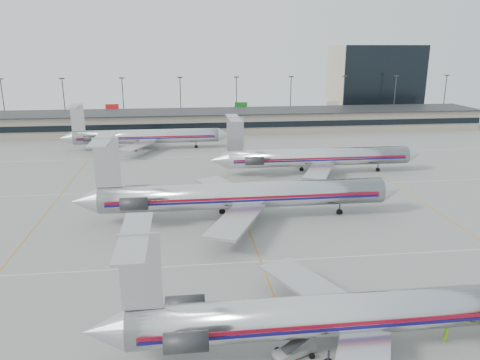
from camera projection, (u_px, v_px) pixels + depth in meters
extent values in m
plane|color=gray|center=(278.00, 306.00, 46.13)|extent=(260.00, 260.00, 0.00)
cube|color=silver|center=(261.00, 261.00, 55.67)|extent=(160.00, 0.15, 0.02)
cube|color=gray|center=(212.00, 122.00, 138.77)|extent=(160.00, 16.00, 6.00)
cube|color=black|center=(214.00, 126.00, 130.99)|extent=(160.00, 0.20, 1.60)
cube|color=#2D2D30|center=(212.00, 111.00, 137.91)|extent=(162.00, 17.00, 0.30)
cylinder|color=#38383D|center=(4.00, 104.00, 143.40)|extent=(0.30, 0.30, 15.00)
cube|color=#2D2D30|center=(0.00, 79.00, 141.30)|extent=(1.60, 0.40, 0.35)
cylinder|color=#38383D|center=(64.00, 103.00, 145.54)|extent=(0.30, 0.30, 15.00)
cube|color=#2D2D30|center=(62.00, 78.00, 143.44)|extent=(1.60, 0.40, 0.35)
cylinder|color=#38383D|center=(123.00, 102.00, 147.67)|extent=(0.30, 0.30, 15.00)
cube|color=#2D2D30|center=(122.00, 78.00, 145.57)|extent=(1.60, 0.40, 0.35)
cylinder|color=#38383D|center=(181.00, 102.00, 149.81)|extent=(0.30, 0.30, 15.00)
cube|color=#2D2D30|center=(180.00, 77.00, 147.70)|extent=(1.60, 0.40, 0.35)
cylinder|color=#38383D|center=(236.00, 101.00, 151.94)|extent=(0.30, 0.30, 15.00)
cube|color=#2D2D30|center=(236.00, 77.00, 149.84)|extent=(1.60, 0.40, 0.35)
cylinder|color=#38383D|center=(291.00, 100.00, 154.07)|extent=(0.30, 0.30, 15.00)
cube|color=#2D2D30|center=(291.00, 77.00, 151.97)|extent=(1.60, 0.40, 0.35)
cylinder|color=#38383D|center=(343.00, 99.00, 156.21)|extent=(0.30, 0.30, 15.00)
cube|color=#2D2D30|center=(345.00, 76.00, 154.11)|extent=(1.60, 0.40, 0.35)
cylinder|color=#38383D|center=(394.00, 99.00, 158.34)|extent=(0.30, 0.30, 15.00)
cube|color=#2D2D30|center=(397.00, 76.00, 156.24)|extent=(1.60, 0.40, 0.35)
cylinder|color=#38383D|center=(444.00, 98.00, 160.48)|extent=(0.30, 0.30, 15.00)
cube|color=#2D2D30|center=(447.00, 75.00, 158.38)|extent=(1.60, 0.40, 0.35)
cube|color=tan|center=(374.00, 80.00, 172.10)|extent=(30.00, 20.00, 25.00)
cylinder|color=silver|center=(354.00, 313.00, 38.98)|extent=(37.31, 3.45, 3.45)
cone|color=silver|center=(104.00, 331.00, 36.57)|extent=(3.36, 3.45, 3.45)
cube|color=maroon|center=(362.00, 324.00, 37.29)|extent=(35.45, 0.05, 0.33)
cube|color=#120C58|center=(362.00, 328.00, 37.39)|extent=(35.45, 0.05, 0.26)
cube|color=silver|center=(311.00, 286.00, 45.24)|extent=(8.68, 12.65, 0.30)
cube|color=silver|center=(140.00, 272.00, 35.58)|extent=(3.17, 0.23, 6.34)
cube|color=silver|center=(134.00, 236.00, 34.72)|extent=(2.24, 9.79, 0.17)
cylinder|color=#2D2D30|center=(185.00, 305.00, 39.78)|extent=(3.36, 1.59, 1.59)
cylinder|color=#2D2D30|center=(186.00, 342.00, 34.71)|extent=(3.36, 1.59, 1.59)
cylinder|color=#2D2D30|center=(328.00, 359.00, 37.20)|extent=(0.19, 0.19, 1.54)
cylinder|color=#2D2D30|center=(313.00, 326.00, 41.47)|extent=(0.19, 0.19, 1.54)
cylinder|color=silver|center=(245.00, 195.00, 68.57)|extent=(41.74, 3.86, 3.86)
cone|color=silver|center=(391.00, 190.00, 71.24)|extent=(3.34, 3.86, 3.86)
cone|color=silver|center=(85.00, 201.00, 65.87)|extent=(3.76, 3.86, 3.86)
cube|color=maroon|center=(246.00, 198.00, 66.67)|extent=(39.65, 0.05, 0.37)
cube|color=#120C58|center=(246.00, 201.00, 66.79)|extent=(39.65, 0.05, 0.29)
cube|color=silver|center=(226.00, 188.00, 75.57)|extent=(9.70, 14.15, 0.33)
cube|color=silver|center=(236.00, 220.00, 61.64)|extent=(9.70, 14.15, 0.33)
cube|color=silver|center=(107.00, 163.00, 64.76)|extent=(3.55, 0.26, 7.10)
cube|color=silver|center=(103.00, 139.00, 63.80)|extent=(2.50, 10.96, 0.19)
cylinder|color=#2D2D30|center=(138.00, 191.00, 69.46)|extent=(3.76, 1.77, 1.77)
cylinder|color=#2D2D30|center=(134.00, 204.00, 63.79)|extent=(3.76, 1.77, 1.77)
cylinder|color=#2D2D30|center=(340.00, 209.00, 71.07)|extent=(0.21, 0.21, 1.72)
cylinder|color=#2D2D30|center=(225.00, 220.00, 66.58)|extent=(0.21, 0.21, 1.72)
cylinder|color=#2D2D30|center=(222.00, 208.00, 71.36)|extent=(0.21, 0.21, 1.72)
cylinder|color=black|center=(339.00, 212.00, 71.21)|extent=(0.94, 0.31, 0.94)
cylinder|color=silver|center=(319.00, 157.00, 93.22)|extent=(36.56, 3.56, 3.56)
cone|color=silver|center=(413.00, 154.00, 95.57)|extent=(3.08, 3.56, 3.56)
cone|color=silver|center=(219.00, 160.00, 90.85)|extent=(3.46, 3.56, 3.56)
cube|color=maroon|center=(322.00, 158.00, 91.47)|extent=(34.73, 0.05, 0.34)
cube|color=#120C58|center=(322.00, 160.00, 91.58)|extent=(34.73, 0.05, 0.27)
cube|color=silver|center=(301.00, 155.00, 99.68)|extent=(8.95, 13.04, 0.31)
cube|color=silver|center=(319.00, 171.00, 86.84)|extent=(8.95, 13.04, 0.31)
cube|color=silver|center=(235.00, 134.00, 89.83)|extent=(3.27, 0.24, 6.54)
cube|color=silver|center=(234.00, 118.00, 88.94)|extent=(2.31, 10.10, 0.17)
cylinder|color=#2D2D30|center=(250.00, 154.00, 94.16)|extent=(3.46, 1.64, 1.64)
cylinder|color=#2D2D30|center=(255.00, 161.00, 88.93)|extent=(3.46, 1.64, 1.64)
cylinder|color=#2D2D30|center=(378.00, 168.00, 95.41)|extent=(0.19, 0.19, 1.59)
cylinder|color=#2D2D30|center=(307.00, 173.00, 91.39)|extent=(0.19, 0.19, 1.59)
cylinder|color=#2D2D30|center=(302.00, 167.00, 95.79)|extent=(0.19, 0.19, 1.59)
cylinder|color=black|center=(378.00, 170.00, 95.54)|extent=(0.87, 0.29, 0.87)
cylinder|color=silver|center=(147.00, 136.00, 115.32)|extent=(35.11, 3.42, 3.42)
cone|color=silver|center=(224.00, 135.00, 117.58)|extent=(2.96, 3.42, 3.42)
cone|color=silver|center=(66.00, 138.00, 113.05)|extent=(3.33, 3.42, 3.42)
cube|color=maroon|center=(147.00, 137.00, 113.65)|extent=(33.36, 0.05, 0.32)
cube|color=#120C58|center=(147.00, 139.00, 113.75)|extent=(33.36, 0.05, 0.26)
cube|color=silver|center=(142.00, 135.00, 121.53)|extent=(8.59, 12.53, 0.30)
cube|color=silver|center=(137.00, 146.00, 109.19)|extent=(8.59, 12.53, 0.30)
cube|color=silver|center=(78.00, 118.00, 112.07)|extent=(3.14, 0.23, 6.28)
cube|color=silver|center=(75.00, 106.00, 111.22)|extent=(2.22, 9.70, 0.17)
cylinder|color=#2D2D30|center=(95.00, 134.00, 116.23)|extent=(3.33, 1.57, 1.57)
cylinder|color=#2D2D30|center=(91.00, 138.00, 111.20)|extent=(3.33, 1.57, 1.57)
cylinder|color=#2D2D30|center=(196.00, 145.00, 117.43)|extent=(0.18, 0.18, 1.52)
cylinder|color=#2D2D30|center=(135.00, 148.00, 113.56)|extent=(0.18, 0.18, 1.52)
cylinder|color=#2D2D30|center=(137.00, 145.00, 117.79)|extent=(0.18, 0.18, 1.52)
cylinder|color=black|center=(196.00, 147.00, 117.55)|extent=(0.83, 0.28, 0.83)
cube|color=gray|center=(295.00, 351.00, 38.64)|extent=(3.91, 2.64, 0.51)
cube|color=#2D2D30|center=(302.00, 338.00, 38.38)|extent=(3.80, 2.29, 1.32)
cylinder|color=black|center=(308.00, 348.00, 39.39)|extent=(0.51, 0.16, 0.51)
cylinder|color=black|center=(312.00, 356.00, 38.32)|extent=(0.51, 0.16, 0.51)
cylinder|color=black|center=(277.00, 350.00, 39.07)|extent=(0.51, 0.16, 0.51)
cylinder|color=black|center=(280.00, 359.00, 38.00)|extent=(0.51, 0.16, 0.51)
imported|color=#8AD914|center=(446.00, 333.00, 40.28)|extent=(0.79, 0.83, 1.90)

